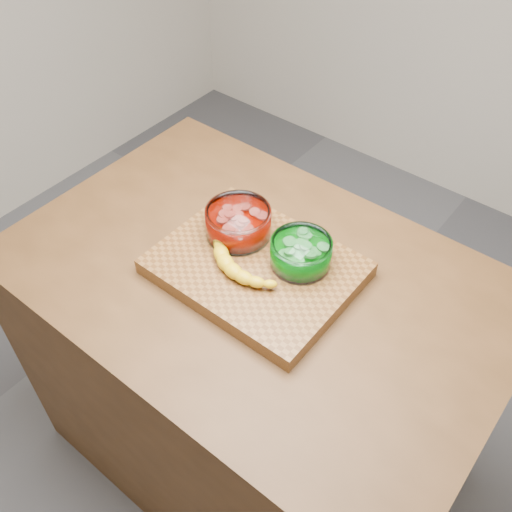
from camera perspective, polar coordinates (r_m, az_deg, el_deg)
The scene contains 6 objects.
ground at distance 2.11m, azimuth -0.00°, elevation -18.56°, with size 3.50×3.50×0.00m, color #4E4E52.
counter at distance 1.71m, azimuth -0.00°, elevation -12.00°, with size 1.20×0.80×0.90m, color #4D2F17.
cutting_board at distance 1.34m, azimuth -0.00°, elevation -1.19°, with size 0.45×0.35×0.04m, color brown.
bowl_red at distance 1.37m, azimuth -1.77°, elevation 3.34°, with size 0.16×0.16×0.07m.
bowl_green at distance 1.31m, azimuth 4.51°, elevation 0.31°, with size 0.14×0.14×0.07m.
banana at distance 1.31m, azimuth -1.08°, elevation -0.08°, with size 0.25×0.16×0.04m, color gold, non-canonical shape.
Camera 1 is at (0.57, -0.72, 1.90)m, focal length 40.00 mm.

